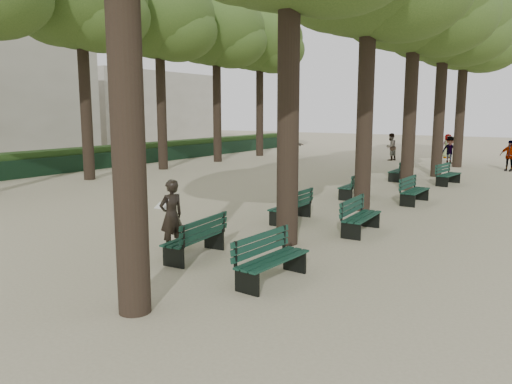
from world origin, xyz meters
The scene contains 23 objects.
ground centered at (0.00, 0.00, 0.00)m, with size 120.00×120.00×0.00m, color tan.
tree_central_4 centered at (1.50, 18.00, 7.65)m, with size 6.00×6.00×9.95m.
tree_central_5 centered at (1.50, 23.00, 7.65)m, with size 6.00×6.00×9.95m.
tree_far_3 centered at (-12.00, 13.00, 8.14)m, with size 6.00×6.00×10.45m.
tree_far_4 centered at (-12.00, 18.00, 8.14)m, with size 6.00×6.00×10.45m.
tree_far_5 centered at (-12.00, 23.00, 8.14)m, with size 6.00×6.00×10.45m.
bench_left_0 centered at (0.37, 0.87, 0.27)m, with size 0.73×1.84×0.92m.
bench_left_1 centered at (0.37, 5.24, 0.27)m, with size 0.59×1.80×0.92m.
bench_left_2 centered at (0.37, 10.06, 0.27)m, with size 0.61×1.81×0.92m.
bench_left_3 centered at (0.37, 15.67, 0.27)m, with size 0.60×1.81×0.92m.
bench_right_0 centered at (2.63, 0.43, 0.27)m, with size 0.70×1.84×0.92m.
bench_right_1 centered at (2.63, 5.00, 0.27)m, with size 0.64×1.82×0.92m.
bench_right_2 centered at (2.63, 10.11, 0.27)m, with size 0.63×1.82×0.92m.
bench_right_3 centered at (2.63, 15.42, 0.27)m, with size 0.78×1.86×0.92m.
man_with_map centered at (-0.39, 0.96, 0.84)m, with size 0.68×0.73×1.68m.
pedestrian_a centered at (-2.97, 24.73, 0.88)m, with size 0.86×0.35×1.77m, color #262628.
pedestrian_e centered at (-8.94, 22.25, 0.86)m, with size 1.60×0.35×1.73m, color #262628.
pedestrian_c centered at (4.24, 22.44, 0.83)m, with size 0.97×0.33×1.65m, color #262628.
pedestrian_d centered at (-0.22, 28.49, 0.82)m, with size 0.80×0.33×1.64m, color #262628.
pedestrian_b centered at (0.71, 24.78, 0.83)m, with size 1.07×0.33×1.66m, color #262628.
fence centered at (-15.00, 11.00, 0.45)m, with size 0.08×42.00×0.90m, color black.
hedge centered at (-15.70, 11.00, 0.60)m, with size 1.20×42.00×1.20m, color #214216.
building_far centered at (-33.00, 30.00, 3.50)m, with size 12.00×16.00×7.00m, color #B7B2A3.
Camera 1 is at (7.29, -7.36, 3.22)m, focal length 35.00 mm.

